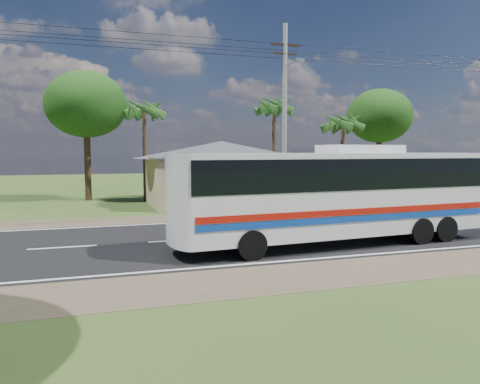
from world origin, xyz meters
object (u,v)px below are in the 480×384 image
at_px(coach_bus, 337,188).
at_px(motorcycle, 259,210).
at_px(waiting_shed, 405,165).
at_px(person, 437,193).

height_order(coach_bus, motorcycle, coach_bus).
xyz_separation_m(waiting_shed, motorcycle, (-11.97, -3.15, -2.28)).
bearing_deg(person, waiting_shed, -71.83).
bearing_deg(coach_bus, motorcycle, 87.84).
height_order(coach_bus, person, coach_bus).
bearing_deg(person, motorcycle, 1.41).
bearing_deg(motorcycle, waiting_shed, -61.05).
bearing_deg(coach_bus, waiting_shed, 39.49).
height_order(motorcycle, person, person).
xyz_separation_m(coach_bus, motorcycle, (-0.27, 8.00, -1.80)).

